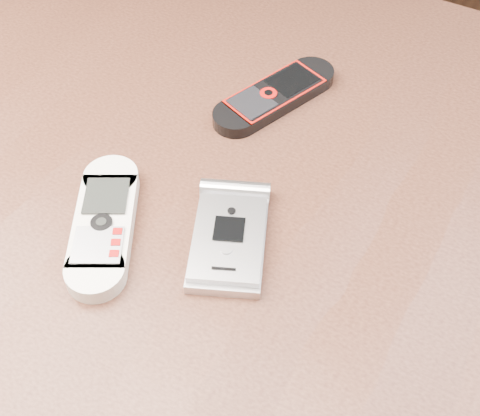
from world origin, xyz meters
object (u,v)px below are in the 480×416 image
Objects in this scene: nokia_black_red at (275,95)px; motorola_razr at (229,238)px; table at (235,283)px; nokia_white at (104,223)px.

nokia_black_red is 1.27× the size of motorola_razr.
table is at bearing -55.19° from nokia_black_red.
nokia_white is 0.22m from nokia_black_red.
table is 0.12m from motorola_razr.
table is 0.19m from nokia_black_red.
motorola_razr reaches higher than nokia_black_red.
nokia_black_red is at bearing 48.10° from nokia_white.
nokia_black_red reaches higher than table.
table is 8.19× the size of nokia_white.
motorola_razr is at bearing -69.46° from table.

